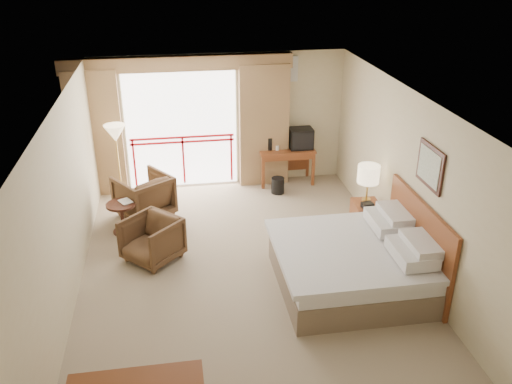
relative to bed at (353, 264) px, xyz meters
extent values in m
plane|color=gray|center=(-1.50, 0.60, -0.38)|extent=(7.00, 7.00, 0.00)
plane|color=white|center=(-1.50, 0.60, 2.32)|extent=(7.00, 7.00, 0.00)
plane|color=#C4B58B|center=(-1.50, 4.10, 0.97)|extent=(5.00, 0.00, 5.00)
plane|color=#C4B58B|center=(-1.50, -2.90, 0.97)|extent=(5.00, 0.00, 5.00)
plane|color=#C4B58B|center=(-4.00, 0.60, 0.97)|extent=(0.00, 7.00, 7.00)
plane|color=#C4B58B|center=(1.00, 0.60, 0.97)|extent=(0.00, 7.00, 7.00)
plane|color=white|center=(-2.30, 4.08, 0.82)|extent=(2.40, 0.00, 2.40)
cube|color=#B40F18|center=(-2.30, 4.06, 0.57)|extent=(2.09, 0.03, 0.04)
cube|color=#B40F18|center=(-2.30, 4.06, 0.67)|extent=(2.09, 0.03, 0.04)
cube|color=#B40F18|center=(-3.29, 4.06, 0.17)|extent=(0.04, 0.03, 1.00)
cube|color=#B40F18|center=(-2.30, 4.06, 0.17)|extent=(0.04, 0.03, 1.00)
cube|color=#B40F18|center=(-1.31, 4.06, 0.17)|extent=(0.04, 0.03, 1.00)
cube|color=olive|center=(-3.95, 3.95, 0.87)|extent=(1.00, 0.26, 2.50)
cube|color=olive|center=(-0.65, 3.95, 0.87)|extent=(1.00, 0.26, 2.50)
cube|color=olive|center=(-2.30, 3.98, 2.17)|extent=(4.40, 0.22, 0.28)
cube|color=silver|center=(-0.20, 4.07, 1.97)|extent=(0.50, 0.04, 0.50)
cube|color=brown|center=(-0.05, 0.00, -0.18)|extent=(2.05, 2.00, 0.40)
cube|color=silver|center=(-0.05, 0.00, 0.12)|extent=(2.01, 1.96, 0.22)
cube|color=silver|center=(-0.10, 0.00, 0.25)|extent=(2.09, 2.06, 0.08)
cube|color=silver|center=(0.65, -0.45, 0.40)|extent=(0.50, 0.75, 0.18)
cube|color=silver|center=(0.65, 0.45, 0.40)|extent=(0.50, 0.75, 0.18)
cube|color=silver|center=(0.78, -0.45, 0.52)|extent=(0.40, 0.70, 0.14)
cube|color=silver|center=(0.78, 0.45, 0.52)|extent=(0.40, 0.70, 0.14)
cube|color=brown|center=(0.96, 0.00, 0.27)|extent=(0.06, 2.10, 1.30)
cube|color=black|center=(0.98, 0.00, 1.47)|extent=(0.03, 0.72, 0.60)
cube|color=silver|center=(0.96, 0.00, 1.47)|extent=(0.01, 0.60, 0.48)
cube|color=brown|center=(0.69, 1.42, -0.07)|extent=(0.46, 0.54, 0.62)
cylinder|color=tan|center=(0.69, 1.47, 0.29)|extent=(0.15, 0.15, 0.04)
cylinder|color=tan|center=(0.69, 1.47, 0.48)|extent=(0.03, 0.03, 0.39)
cylinder|color=#FFE5B2|center=(0.69, 1.47, 0.76)|extent=(0.37, 0.37, 0.30)
cube|color=black|center=(0.64, 1.27, 0.28)|extent=(0.20, 0.17, 0.08)
cube|color=brown|center=(-0.18, 3.86, 0.35)|extent=(1.15, 0.55, 0.05)
cube|color=brown|center=(-0.71, 3.62, -0.02)|extent=(0.06, 0.06, 0.71)
cube|color=brown|center=(0.34, 3.62, -0.02)|extent=(0.06, 0.06, 0.71)
cube|color=brown|center=(-0.71, 4.10, -0.02)|extent=(0.06, 0.06, 0.71)
cube|color=brown|center=(0.34, 4.10, -0.02)|extent=(0.06, 0.06, 0.71)
cube|color=brown|center=(-0.18, 4.10, 0.05)|extent=(1.05, 0.03, 0.53)
cube|color=brown|center=(-0.18, 3.62, 0.27)|extent=(1.05, 0.03, 0.11)
cube|color=black|center=(0.12, 3.86, 0.58)|extent=(0.47, 0.36, 0.43)
cube|color=black|center=(0.12, 3.68, 0.58)|extent=(0.43, 0.02, 0.34)
cylinder|color=black|center=(-0.53, 3.86, 0.50)|extent=(0.15, 0.15, 0.27)
cylinder|color=white|center=(-0.38, 3.81, 0.42)|extent=(0.09, 0.09, 0.10)
cylinder|color=black|center=(-0.45, 3.36, -0.21)|extent=(0.33, 0.33, 0.32)
imported|color=#422C1C|center=(-3.08, 2.76, -0.38)|extent=(1.22, 1.23, 0.81)
imported|color=#422C1C|center=(-2.92, 1.21, -0.38)|extent=(1.11, 1.11, 0.72)
cylinder|color=black|center=(-3.44, 2.19, 0.16)|extent=(0.51, 0.51, 0.04)
cylinder|color=black|center=(-3.44, 2.19, -0.10)|extent=(0.06, 0.06, 0.51)
cylinder|color=black|center=(-3.44, 2.19, -0.36)|extent=(0.37, 0.37, 0.03)
imported|color=white|center=(-3.44, 2.19, 0.18)|extent=(0.28, 0.30, 0.02)
cylinder|color=tan|center=(-3.53, 3.42, -0.36)|extent=(0.26, 0.26, 0.03)
cylinder|color=tan|center=(-3.53, 3.42, 0.31)|extent=(0.03, 0.03, 1.37)
cone|color=#FFE5B2|center=(-3.53, 3.42, 1.04)|extent=(0.40, 0.40, 0.32)
camera|label=1|loc=(-2.48, -6.39, 4.30)|focal=38.00mm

